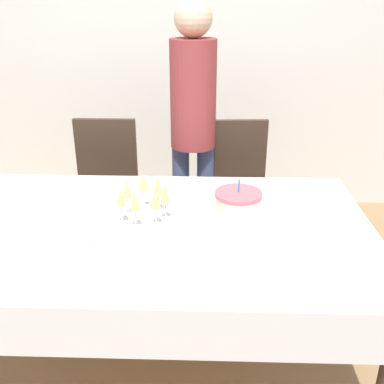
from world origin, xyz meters
TOP-DOWN VIEW (x-y plane):
  - ground_plane at (0.00, 0.00)m, footprint 12.00×12.00m
  - wall_back at (0.00, 1.93)m, footprint 8.00×0.05m
  - dining_table at (0.00, 0.00)m, footprint 1.94×1.18m
  - dining_chair_far_left at (-0.43, 0.91)m, footprint 0.42×0.42m
  - dining_chair_far_right at (0.42, 0.91)m, footprint 0.44×0.44m
  - birthday_cake at (0.38, 0.14)m, footprint 0.22×0.22m
  - champagne_tray at (-0.05, 0.06)m, footprint 0.34×0.34m
  - plate_stack_main at (0.10, -0.27)m, footprint 0.26×0.26m
  - plate_stack_dessert at (0.18, -0.04)m, footprint 0.20×0.20m
  - cake_knife at (0.35, -0.05)m, footprint 0.30×0.09m
  - fork_pile at (-0.33, -0.19)m, footprint 0.17×0.07m
  - napkin_pile at (-0.37, -0.07)m, footprint 0.15×0.15m
  - person_standing at (0.14, 0.95)m, footprint 0.28×0.28m

SIDE VIEW (x-z plane):
  - ground_plane at x=0.00m, z-range 0.00..0.00m
  - dining_chair_far_left at x=-0.43m, z-range 0.05..1.02m
  - dining_chair_far_right at x=0.42m, z-range 0.05..1.02m
  - dining_table at x=0.00m, z-range 0.28..1.03m
  - cake_knife at x=0.35m, z-range 0.75..0.76m
  - napkin_pile at x=-0.37m, z-range 0.75..0.76m
  - fork_pile at x=-0.33m, z-range 0.75..0.77m
  - plate_stack_dessert at x=0.18m, z-range 0.75..0.80m
  - plate_stack_main at x=0.10m, z-range 0.75..0.81m
  - birthday_cake at x=0.38m, z-range 0.71..0.89m
  - champagne_tray at x=-0.05m, z-range 0.75..0.93m
  - person_standing at x=0.14m, z-range 0.18..1.86m
  - wall_back at x=0.00m, z-range 0.00..2.70m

